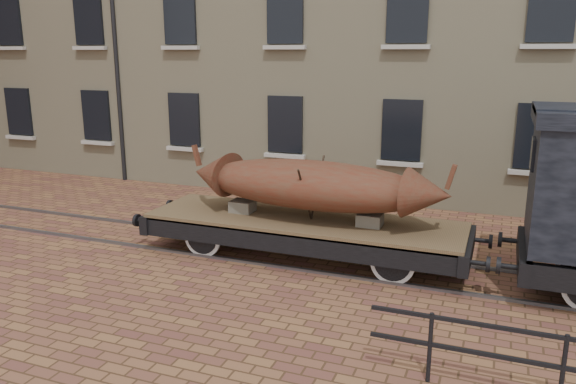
% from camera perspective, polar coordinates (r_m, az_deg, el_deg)
% --- Properties ---
extents(ground, '(90.00, 90.00, 0.00)m').
position_cam_1_polar(ground, '(12.14, 2.18, -6.78)').
color(ground, brown).
extents(rail_track, '(30.00, 1.52, 0.06)m').
position_cam_1_polar(rail_track, '(12.13, 2.18, -6.65)').
color(rail_track, '#59595E').
rests_on(rail_track, ground).
extents(flatcar_wagon, '(7.57, 2.05, 1.14)m').
position_cam_1_polar(flatcar_wagon, '(11.95, 1.59, -3.51)').
color(flatcar_wagon, brown).
rests_on(flatcar_wagon, ground).
extents(iron_boat, '(5.77, 1.79, 1.42)m').
position_cam_1_polar(iron_boat, '(11.65, 2.42, 0.77)').
color(iron_boat, '#581F13').
rests_on(iron_boat, flatcar_wagon).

